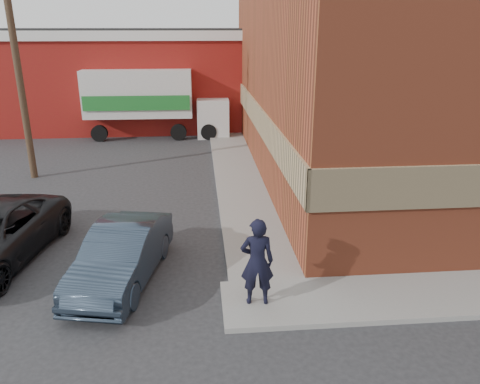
# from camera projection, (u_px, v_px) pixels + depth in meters

# --- Properties ---
(ground) EXTENTS (90.00, 90.00, 0.00)m
(ground) POSITION_uv_depth(u_px,v_px,m) (242.00, 285.00, 10.89)
(ground) COLOR #28282B
(ground) RESTS_ON ground
(brick_building) EXTENTS (14.25, 18.25, 9.36)m
(brick_building) POSITION_uv_depth(u_px,v_px,m) (434.00, 54.00, 18.48)
(brick_building) COLOR #9E4329
(brick_building) RESTS_ON ground
(sidewalk_west) EXTENTS (1.80, 18.00, 0.12)m
(sidewalk_west) POSITION_uv_depth(u_px,v_px,m) (236.00, 170.00, 19.37)
(sidewalk_west) COLOR gray
(sidewalk_west) RESTS_ON ground
(warehouse) EXTENTS (16.30, 8.30, 5.60)m
(warehouse) POSITION_uv_depth(u_px,v_px,m) (112.00, 77.00, 28.22)
(warehouse) COLOR maroon
(warehouse) RESTS_ON ground
(utility_pole) EXTENTS (2.00, 0.26, 9.00)m
(utility_pole) POSITION_uv_depth(u_px,v_px,m) (16.00, 54.00, 17.12)
(utility_pole) COLOR #473223
(utility_pole) RESTS_ON ground
(man) EXTENTS (0.73, 0.50, 1.93)m
(man) POSITION_uv_depth(u_px,v_px,m) (257.00, 262.00, 9.70)
(man) COLOR black
(man) RESTS_ON sidewalk_south
(sedan) EXTENTS (2.20, 4.25, 1.34)m
(sedan) POSITION_uv_depth(u_px,v_px,m) (122.00, 255.00, 10.91)
(sedan) COLOR #2B3848
(sedan) RESTS_ON ground
(box_truck) EXTENTS (7.33, 2.36, 3.60)m
(box_truck) POSITION_uv_depth(u_px,v_px,m) (153.00, 98.00, 24.93)
(box_truck) COLOR silver
(box_truck) RESTS_ON ground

